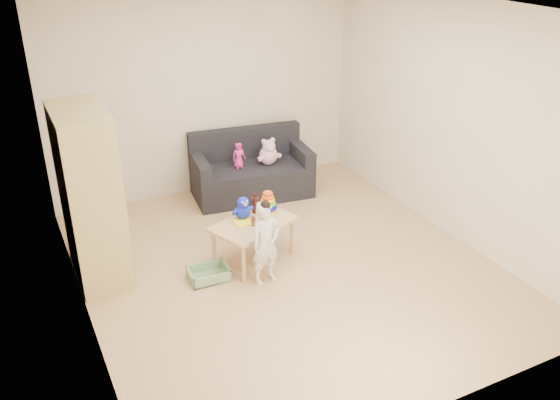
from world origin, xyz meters
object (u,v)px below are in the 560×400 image
toddler (266,244)px  sofa (252,180)px  play_table (254,241)px  wardrobe (90,196)px

toddler → sofa: bearing=59.8°
sofa → play_table: bearing=-106.4°
play_table → toddler: 0.47m
sofa → toddler: toddler is taller
wardrobe → toddler: 1.76m
wardrobe → sofa: size_ratio=1.16×
sofa → toddler: (-0.70, -1.90, 0.21)m
wardrobe → toddler: size_ratio=2.05×
wardrobe → play_table: bearing=-17.8°
wardrobe → toddler: wardrobe is taller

